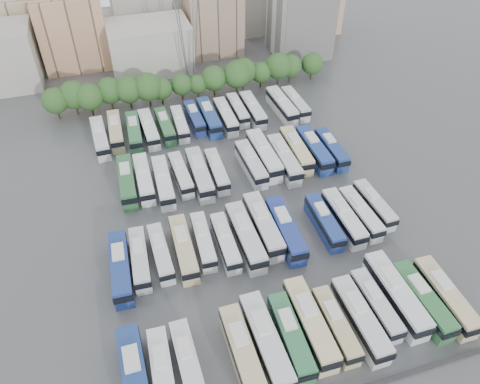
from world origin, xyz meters
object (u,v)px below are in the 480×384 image
object	(u,v)px
bus_r1_s6	(246,237)
bus_r0_s13	(445,296)
bus_r1_s10	(324,222)
bus_r3_s6	(195,118)
bus_r2_s1	(127,181)
bus_r2_s2	(144,179)
bus_r1_s2	(161,253)
bus_r3_s7	(209,117)
bus_r3_s9	(238,110)
bus_r0_s2	(188,364)
bus_r0_s12	(422,300)
bus_r2_s8	(251,164)
bus_r3_s5	(180,124)
bus_r1_s3	(184,248)
bus_r2_s6	(217,171)
bus_r2_s11	(296,150)
bus_r3_s1	(116,131)
bus_r1_s8	(285,230)
bus_r1_s7	(263,225)
bus_r0_s5	(266,342)
bus_r3_s13	(295,103)
bus_r1_s12	(360,213)
bus_r0_s8	(336,325)
bus_r2_s12	(314,149)
bus_r2_s10	(284,159)
bus_r3_s12	(282,105)
bus_r3_s0	(100,138)
bus_r1_s4	(203,241)
bus_r3_s2	(134,132)
bus_r1_s13	(374,205)
bus_r3_s4	(165,126)
apartment_tower	(302,5)
bus_r0_s9	(360,319)
bus_r0_s0	(136,379)
bus_r1_s5	(225,242)
bus_r2_s9	(264,155)
bus_r2_s13	(331,149)
bus_r1_s11	(343,218)
bus_r3_s3	(149,129)
bus_r1_s1	(140,259)
bus_r0_s1	(163,374)
bus_r0_s6	(291,337)
bus_r2_s4	(181,174)
bus_r0_s4	(242,352)
electricity_pylon	(186,6)
bus_r2_s3	(163,182)
bus_r0_s11	(396,294)
bus_r0_s10	(376,305)

from	to	relation	value
bus_r1_s6	bus_r0_s13	bearing A→B (deg)	-40.03
bus_r1_s10	bus_r3_s6	size ratio (longest dim) A/B	1.04
bus_r2_s1	bus_r2_s2	bearing A→B (deg)	0.65
bus_r1_s6	bus_r1_s2	bearing A→B (deg)	175.63
bus_r3_s7	bus_r3_s9	distance (m)	7.00
bus_r1_s2	bus_r2_s2	world-z (taller)	bus_r2_s2
bus_r0_s2	bus_r0_s12	world-z (taller)	bus_r0_s12
bus_r2_s8	bus_r3_s5	world-z (taller)	bus_r2_s8
bus_r1_s2	bus_r2_s8	xyz separation A→B (m)	(20.12, 16.99, 0.20)
bus_r1_s3	bus_r2_s6	size ratio (longest dim) A/B	1.10
bus_r2_s11	bus_r3_s1	size ratio (longest dim) A/B	1.06
bus_r1_s8	bus_r2_s11	bearing A→B (deg)	64.89
bus_r0_s2	bus_r1_s7	distance (m)	25.92
bus_r0_s5	bus_r3_s13	size ratio (longest dim) A/B	1.17
bus_r1_s12	bus_r3_s7	xyz separation A→B (m)	(-16.76, 36.47, 0.17)
bus_r0_s8	bus_r1_s2	bearing A→B (deg)	136.50
bus_r2_s11	bus_r2_s12	world-z (taller)	bus_r2_s12
bus_r1_s2	bus_r2_s10	xyz separation A→B (m)	(26.53, 16.36, 0.34)
bus_r3_s1	bus_r3_s6	world-z (taller)	bus_r3_s1
bus_r3_s12	bus_r3_s0	bearing A→B (deg)	179.35
bus_r1_s4	bus_r3_s9	bearing A→B (deg)	68.07
bus_r3_s2	bus_r1_s13	bearing A→B (deg)	-40.76
bus_r3_s4	bus_r0_s12	bearing A→B (deg)	-65.99
apartment_tower	bus_r3_s13	xyz separation A→B (m)	(-12.49, -28.07, -11.22)
bus_r0_s9	bus_r2_s12	world-z (taller)	bus_r2_s12
bus_r0_s5	bus_r0_s8	distance (m)	9.74
bus_r0_s0	bus_r1_s5	size ratio (longest dim) A/B	1.21
bus_r2_s9	bus_r2_s13	world-z (taller)	bus_r2_s9
bus_r0_s5	bus_r0_s13	size ratio (longest dim) A/B	1.08
bus_r1_s11	bus_r3_s13	world-z (taller)	bus_r1_s11
bus_r3_s9	bus_r3_s3	bearing A→B (deg)	-173.62
bus_r1_s1	bus_r3_s5	size ratio (longest dim) A/B	1.03
bus_r0_s5	bus_r3_s9	bearing A→B (deg)	75.80
bus_r1_s6	bus_r0_s1	bearing A→B (deg)	-131.94
bus_r0_s1	bus_r3_s6	size ratio (longest dim) A/B	1.07
bus_r0_s6	bus_r2_s4	distance (m)	37.93
bus_r0_s0	bus_r0_s12	xyz separation A→B (m)	(39.49, -0.08, -0.18)
bus_r0_s4	bus_r1_s8	bearing A→B (deg)	54.83
bus_r1_s5	bus_r0_s5	bearing A→B (deg)	-88.53
bus_r3_s9	bus_r1_s12	bearing A→B (deg)	-75.05
bus_r3_s12	electricity_pylon	bearing A→B (deg)	126.48
bus_r0_s8	bus_r1_s12	world-z (taller)	bus_r1_s12
apartment_tower	bus_r2_s3	size ratio (longest dim) A/B	2.08
bus_r1_s12	bus_r3_s0	distance (m)	53.22
bus_r0_s4	bus_r3_s13	distance (m)	62.58
bus_r1_s4	bus_r3_s7	distance (m)	36.14
bus_r0_s11	bus_r0_s10	bearing A→B (deg)	-172.55
bus_r1_s7	bus_r3_s13	distance (m)	39.98
bus_r0_s2	bus_r1_s12	size ratio (longest dim) A/B	1.00
bus_r3_s7	bus_r0_s10	bearing A→B (deg)	-79.13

